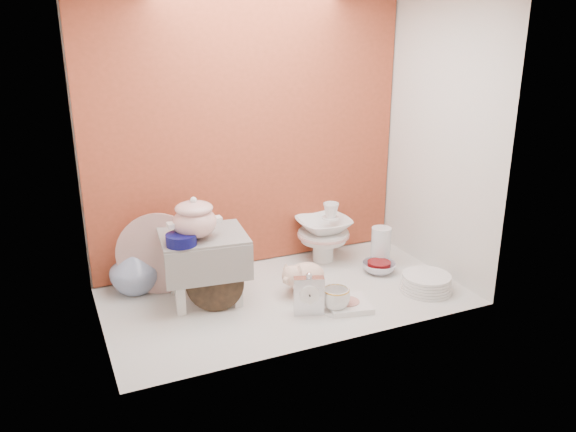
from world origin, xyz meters
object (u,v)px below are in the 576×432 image
(blue_white_vase, at_px, (134,268))
(dinner_plate_stack, at_px, (426,283))
(floral_platter, at_px, (158,254))
(mantel_clock, at_px, (309,294))
(crystal_bowl, at_px, (379,267))
(gold_rim_teacup, at_px, (336,299))
(porcelain_tower, at_px, (323,232))
(step_stool, at_px, (204,267))
(plush_pig, at_px, (305,276))
(soup_tureen, at_px, (194,218))

(blue_white_vase, height_order, dinner_plate_stack, blue_white_vase)
(floral_platter, distance_m, mantel_clock, 0.80)
(floral_platter, bearing_deg, mantel_clock, -41.44)
(crystal_bowl, bearing_deg, gold_rim_teacup, -145.51)
(gold_rim_teacup, bearing_deg, porcelain_tower, 68.25)
(step_stool, relative_size, mantel_clock, 1.96)
(plush_pig, bearing_deg, mantel_clock, -113.27)
(soup_tureen, bearing_deg, crystal_bowl, -1.21)
(soup_tureen, xyz_separation_m, floral_platter, (-0.14, 0.23, -0.24))
(floral_platter, xyz_separation_m, gold_rim_teacup, (0.73, -0.55, -0.15))
(floral_platter, bearing_deg, porcelain_tower, 2.06)
(crystal_bowl, xyz_separation_m, porcelain_tower, (-0.20, 0.28, 0.15))
(floral_platter, height_order, gold_rim_teacup, floral_platter)
(crystal_bowl, relative_size, porcelain_tower, 0.53)
(step_stool, distance_m, plush_pig, 0.52)
(floral_platter, distance_m, plush_pig, 0.76)
(blue_white_vase, bearing_deg, dinner_plate_stack, -23.76)
(mantel_clock, bearing_deg, porcelain_tower, 76.45)
(floral_platter, height_order, blue_white_vase, floral_platter)
(floral_platter, height_order, dinner_plate_stack, floral_platter)
(floral_platter, xyz_separation_m, plush_pig, (0.69, -0.28, -0.13))
(floral_platter, distance_m, porcelain_tower, 0.96)
(crystal_bowl, bearing_deg, soup_tureen, 178.79)
(mantel_clock, relative_size, crystal_bowl, 1.13)
(dinner_plate_stack, height_order, porcelain_tower, porcelain_tower)
(dinner_plate_stack, xyz_separation_m, crystal_bowl, (-0.10, 0.30, -0.02))
(step_stool, distance_m, floral_platter, 0.26)
(dinner_plate_stack, relative_size, crystal_bowl, 1.45)
(crystal_bowl, bearing_deg, step_stool, 175.99)
(mantel_clock, height_order, gold_rim_teacup, mantel_clock)
(plush_pig, height_order, gold_rim_teacup, plush_pig)
(plush_pig, distance_m, crystal_bowl, 0.48)
(blue_white_vase, distance_m, mantel_clock, 0.92)
(soup_tureen, bearing_deg, mantel_clock, -33.14)
(gold_rim_teacup, bearing_deg, dinner_plate_stack, 0.41)
(soup_tureen, height_order, mantel_clock, soup_tureen)
(mantel_clock, xyz_separation_m, dinner_plate_stack, (0.67, -0.02, -0.06))
(porcelain_tower, bearing_deg, crystal_bowl, -54.20)
(soup_tureen, relative_size, gold_rim_teacup, 1.81)
(soup_tureen, bearing_deg, floral_platter, 121.42)
(soup_tureen, relative_size, plush_pig, 0.92)
(dinner_plate_stack, bearing_deg, plush_pig, 155.48)
(soup_tureen, bearing_deg, step_stool, 43.99)
(step_stool, xyz_separation_m, floral_platter, (-0.19, 0.18, 0.04))
(step_stool, height_order, crystal_bowl, step_stool)
(blue_white_vase, height_order, plush_pig, blue_white_vase)
(gold_rim_teacup, relative_size, dinner_plate_stack, 0.51)
(porcelain_tower, bearing_deg, step_stool, -164.46)
(mantel_clock, relative_size, dinner_plate_stack, 0.78)
(floral_platter, relative_size, gold_rim_teacup, 3.09)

